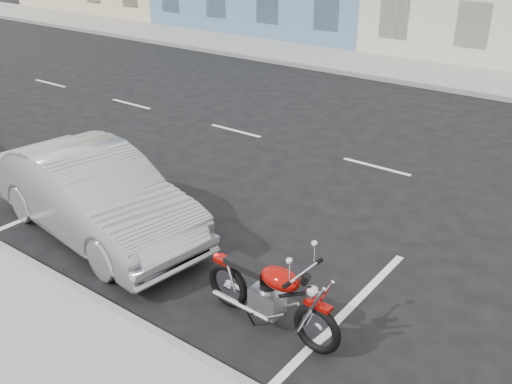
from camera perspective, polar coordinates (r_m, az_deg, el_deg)
ground at (r=12.26m, az=20.33°, el=0.19°), size 120.00×120.00×0.00m
sidewalk_far at (r=21.63m, az=15.09°, el=11.64°), size 80.00×3.40×0.15m
curb_near at (r=10.00m, az=-23.39°, el=-5.65°), size 80.00×0.12×0.16m
curb_far at (r=20.11m, az=13.14°, el=10.86°), size 80.00×0.12×0.16m
motorcycle at (r=7.16m, az=6.35°, el=-12.59°), size 2.17×0.72×1.09m
sedan_silver at (r=9.94m, az=-15.78°, el=-0.26°), size 4.68×2.14×1.49m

